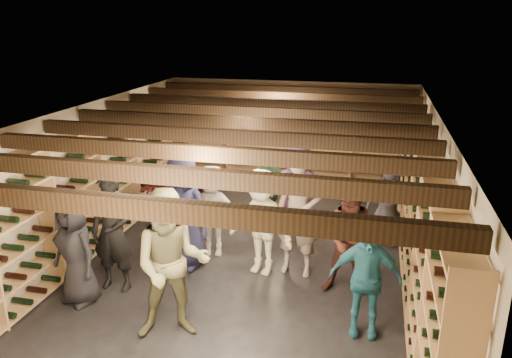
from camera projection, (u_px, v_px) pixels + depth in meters
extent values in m
plane|color=black|center=(246.00, 261.00, 8.03)|extent=(8.00, 8.00, 0.00)
cube|color=#B3A78B|center=(290.00, 134.00, 11.35)|extent=(5.50, 0.02, 2.40)
cube|color=#B3A78B|center=(118.00, 354.00, 3.96)|extent=(5.50, 0.02, 2.40)
cube|color=#B3A78B|center=(85.00, 178.00, 8.27)|extent=(0.02, 8.00, 2.40)
cube|color=#B3A78B|center=(433.00, 206.00, 7.04)|extent=(0.02, 8.00, 2.40)
cube|color=beige|center=(245.00, 114.00, 7.28)|extent=(5.50, 8.00, 0.01)
cube|color=black|center=(136.00, 207.00, 4.09)|extent=(5.40, 0.12, 0.18)
cube|color=black|center=(177.00, 176.00, 4.90)|extent=(5.40, 0.12, 0.18)
cube|color=black|center=(206.00, 153.00, 5.71)|extent=(5.40, 0.12, 0.18)
cube|color=black|center=(228.00, 136.00, 6.52)|extent=(5.40, 0.12, 0.18)
cube|color=black|center=(245.00, 123.00, 7.33)|extent=(5.40, 0.12, 0.18)
cube|color=black|center=(258.00, 112.00, 8.14)|extent=(5.40, 0.12, 0.18)
cube|color=black|center=(270.00, 104.00, 8.94)|extent=(5.40, 0.12, 0.18)
cube|color=black|center=(279.00, 97.00, 9.75)|extent=(5.40, 0.12, 0.18)
cube|color=black|center=(287.00, 90.00, 10.56)|extent=(5.40, 0.12, 0.18)
cube|color=tan|center=(96.00, 186.00, 8.27)|extent=(0.32, 7.50, 2.15)
cube|color=tan|center=(419.00, 213.00, 7.12)|extent=(0.32, 7.50, 2.15)
cube|color=tan|center=(288.00, 141.00, 11.23)|extent=(4.70, 0.30, 2.15)
cube|color=tan|center=(280.00, 208.00, 10.03)|extent=(0.58, 0.48, 0.17)
cube|color=tan|center=(280.00, 200.00, 9.98)|extent=(0.58, 0.48, 0.17)
cube|color=tan|center=(280.00, 192.00, 9.93)|extent=(0.58, 0.48, 0.17)
cube|color=tan|center=(280.00, 184.00, 9.88)|extent=(0.58, 0.48, 0.17)
cube|color=tan|center=(299.00, 225.00, 9.18)|extent=(0.51, 0.35, 0.17)
cube|color=tan|center=(299.00, 217.00, 9.13)|extent=(0.51, 0.35, 0.17)
cube|color=tan|center=(284.00, 205.00, 10.16)|extent=(0.57, 0.45, 0.17)
imported|color=black|center=(75.00, 251.00, 6.68)|extent=(0.86, 0.71, 1.51)
imported|color=black|center=(113.00, 232.00, 6.99)|extent=(0.64, 0.42, 1.74)
imported|color=brown|center=(172.00, 265.00, 5.91)|extent=(1.11, 0.99, 1.90)
imported|color=beige|center=(261.00, 223.00, 7.44)|extent=(1.19, 0.88, 1.64)
imported|color=#216378|center=(365.00, 279.00, 6.00)|extent=(0.89, 0.40, 1.49)
imported|color=maroon|center=(184.00, 196.00, 8.48)|extent=(1.62, 0.74, 1.69)
imported|color=#1F2142|center=(183.00, 212.00, 7.63)|extent=(0.96, 0.70, 1.79)
imported|color=gray|center=(298.00, 214.00, 7.39)|extent=(0.74, 0.52, 1.91)
imported|color=#411E18|center=(353.00, 239.00, 6.85)|extent=(0.83, 0.66, 1.68)
imported|color=#A49B95|center=(212.00, 212.00, 8.03)|extent=(1.06, 0.72, 1.52)
imported|color=#295133|center=(266.00, 191.00, 8.98)|extent=(0.93, 0.47, 1.53)
imported|color=#8B5F94|center=(297.00, 189.00, 8.83)|extent=(1.62, 0.73, 1.69)
imported|color=#323136|center=(388.00, 200.00, 8.51)|extent=(0.81, 0.60, 1.52)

